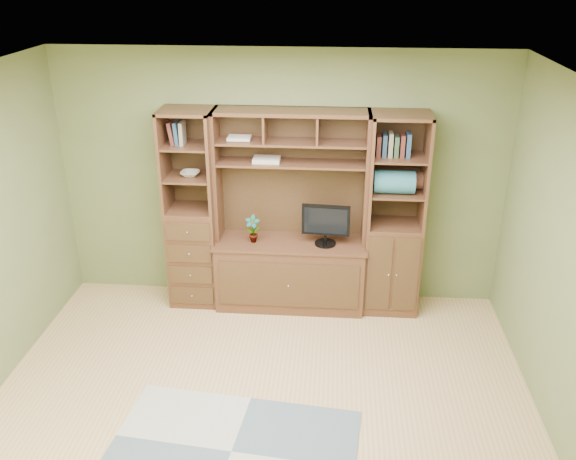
# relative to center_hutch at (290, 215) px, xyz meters

# --- Properties ---
(room) EXTENTS (4.60, 4.10, 2.64)m
(room) POSITION_rel_center_hutch_xyz_m (-0.12, -1.73, 0.28)
(room) COLOR tan
(room) RESTS_ON ground
(center_hutch) EXTENTS (1.54, 0.53, 2.05)m
(center_hutch) POSITION_rel_center_hutch_xyz_m (0.00, 0.00, 0.00)
(center_hutch) COLOR #54301D
(center_hutch) RESTS_ON ground
(left_tower) EXTENTS (0.50, 0.45, 2.05)m
(left_tower) POSITION_rel_center_hutch_xyz_m (-1.00, 0.04, 0.00)
(left_tower) COLOR #54301D
(left_tower) RESTS_ON ground
(right_tower) EXTENTS (0.55, 0.45, 2.05)m
(right_tower) POSITION_rel_center_hutch_xyz_m (1.02, 0.04, 0.00)
(right_tower) COLOR #54301D
(right_tower) RESTS_ON ground
(rug) EXTENTS (1.95, 1.41, 0.01)m
(rug) POSITION_rel_center_hutch_xyz_m (-0.27, -2.15, -1.02)
(rug) COLOR gray
(rug) RESTS_ON ground
(monitor) EXTENTS (0.49, 0.25, 0.58)m
(monitor) POSITION_rel_center_hutch_xyz_m (0.35, -0.03, -0.00)
(monitor) COLOR black
(monitor) RESTS_ON center_hutch
(orchid) EXTENTS (0.15, 0.10, 0.28)m
(orchid) POSITION_rel_center_hutch_xyz_m (-0.38, -0.03, -0.15)
(orchid) COLOR #B6523D
(orchid) RESTS_ON center_hutch
(magazines) EXTENTS (0.26, 0.19, 0.04)m
(magazines) POSITION_rel_center_hutch_xyz_m (-0.24, 0.09, 0.54)
(magazines) COLOR beige
(magazines) RESTS_ON center_hutch
(bowl) EXTENTS (0.19, 0.19, 0.05)m
(bowl) POSITION_rel_center_hutch_xyz_m (-0.99, 0.04, 0.39)
(bowl) COLOR beige
(bowl) RESTS_ON left_tower
(blanket_teal) EXTENTS (0.39, 0.22, 0.22)m
(blanket_teal) POSITION_rel_center_hutch_xyz_m (0.99, -0.01, 0.38)
(blanket_teal) COLOR #2F6D7B
(blanket_teal) RESTS_ON right_tower
(blanket_red) EXTENTS (0.32, 0.18, 0.18)m
(blanket_red) POSITION_rel_center_hutch_xyz_m (1.14, 0.12, 0.35)
(blanket_red) COLOR brown
(blanket_red) RESTS_ON right_tower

